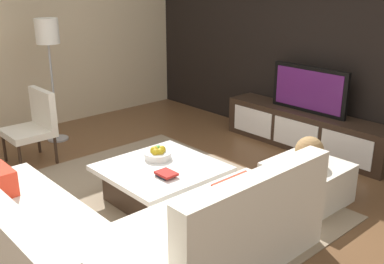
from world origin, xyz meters
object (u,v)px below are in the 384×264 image
object	(u,v)px
television	(309,90)
decorative_ball	(309,151)
book_stack	(166,174)
media_console	(305,130)
accent_chair_near	(35,122)
fruit_bowl	(158,154)
floor_lamp	(48,40)
sectional_couch	(111,237)
ottoman	(306,182)
coffee_table	(161,183)

from	to	relation	value
television	decorative_ball	bearing A→B (deg)	-54.84
decorative_ball	book_stack	size ratio (longest dim) A/B	1.45
media_console	decorative_ball	xyz separation A→B (m)	(0.85, -1.21, 0.29)
accent_chair_near	book_stack	distance (m)	2.10
fruit_bowl	floor_lamp	bearing A→B (deg)	-178.87
television	accent_chair_near	bearing A→B (deg)	-125.29
accent_chair_near	floor_lamp	xyz separation A→B (m)	(-0.53, 0.51, 0.87)
sectional_couch	decorative_ball	size ratio (longest dim) A/B	8.50
media_console	ottoman	size ratio (longest dim) A/B	3.29
television	sectional_couch	xyz separation A→B (m)	(0.51, -3.27, -0.51)
television	floor_lamp	distance (m)	3.39
television	media_console	bearing A→B (deg)	-90.00
media_console	accent_chair_near	size ratio (longest dim) A/B	2.64
floor_lamp	book_stack	xyz separation A→B (m)	(2.59, -0.17, -0.96)
coffee_table	floor_lamp	world-z (taller)	floor_lamp
book_stack	floor_lamp	bearing A→B (deg)	176.22
fruit_bowl	ottoman	bearing A→B (deg)	40.96
floor_lamp	fruit_bowl	world-z (taller)	floor_lamp
ottoman	decorative_ball	xyz separation A→B (m)	(0.00, 0.00, 0.34)
media_console	fruit_bowl	size ratio (longest dim) A/B	8.21
fruit_bowl	book_stack	world-z (taller)	fruit_bowl
media_console	sectional_couch	xyz separation A→B (m)	(0.51, -3.27, 0.04)
media_console	accent_chair_near	distance (m)	3.38
television	fruit_bowl	xyz separation A→B (m)	(-0.28, -2.20, -0.36)
accent_chair_near	decorative_ball	world-z (taller)	accent_chair_near
accent_chair_near	fruit_bowl	bearing A→B (deg)	14.86
fruit_bowl	book_stack	distance (m)	0.45
coffee_table	television	bearing A→B (deg)	87.51
television	sectional_couch	distance (m)	3.35
media_console	sectional_couch	world-z (taller)	sectional_couch
fruit_bowl	media_console	bearing A→B (deg)	82.77
fruit_bowl	decorative_ball	size ratio (longest dim) A/B	1.00
television	fruit_bowl	size ratio (longest dim) A/B	3.80
floor_lamp	book_stack	distance (m)	2.77
accent_chair_near	fruit_bowl	distance (m)	1.76
media_console	television	xyz separation A→B (m)	(-0.00, 0.00, 0.54)
media_console	television	distance (m)	0.54
media_console	ottoman	xyz separation A→B (m)	(0.85, -1.21, -0.05)
fruit_bowl	decorative_ball	xyz separation A→B (m)	(1.13, 0.98, 0.11)
coffee_table	accent_chair_near	bearing A→B (deg)	-166.12
book_stack	ottoman	bearing A→B (deg)	58.40
television	fruit_bowl	bearing A→B (deg)	-97.23
coffee_table	ottoman	bearing A→B (deg)	48.63
television	sectional_couch	size ratio (longest dim) A/B	0.45
television	sectional_couch	bearing A→B (deg)	-81.08
sectional_couch	decorative_ball	world-z (taller)	sectional_couch
television	book_stack	size ratio (longest dim) A/B	5.53
coffee_table	accent_chair_near	distance (m)	1.93
media_console	television	bearing A→B (deg)	90.00
decorative_ball	book_stack	world-z (taller)	decorative_ball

